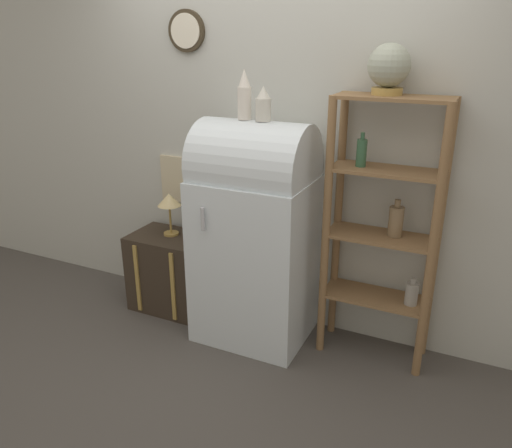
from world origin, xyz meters
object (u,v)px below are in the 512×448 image
Objects in this scene: vase_left at (244,96)px; desk_lamp at (169,202)px; refrigerator at (255,231)px; suitcase_trunk at (171,272)px; globe at (389,68)px; vase_center at (263,105)px.

vase_left reaches higher than desk_lamp.
refrigerator is 0.86m from vase_left.
suitcase_trunk is 0.54m from desk_lamp.
vase_center is at bearing -167.62° from globe.
refrigerator is at bearing -179.38° from vase_center.
vase_center reaches higher than refrigerator.
desk_lamp is (-1.47, -0.07, -0.96)m from globe.
vase_center is (-0.69, -0.15, -0.22)m from globe.
vase_left is (-0.81, -0.15, -0.18)m from globe.
globe reaches higher than vase_center.
refrigerator is at bearing -4.84° from vase_left.
vase_center is (0.79, -0.06, 1.29)m from suitcase_trunk.
refrigerator is 5.42× the size of globe.
suitcase_trunk is at bearing 175.68° from vase_left.
suitcase_trunk is 1.85× the size of desk_lamp.
refrigerator is at bearing -6.74° from desk_lamp.
vase_left is 1.03m from desk_lamp.
vase_left reaches higher than refrigerator.
vase_center is at bearing -4.01° from suitcase_trunk.
desk_lamp reaches higher than suitcase_trunk.
refrigerator is 0.87m from suitcase_trunk.
refrigerator is at bearing -4.37° from suitcase_trunk.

